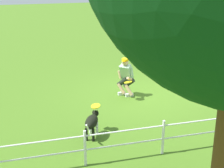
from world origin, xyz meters
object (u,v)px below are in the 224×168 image
Objects in this scene: frisbee_flying at (96,106)px; frisbee_held at (128,82)px; person at (126,76)px; dog at (92,122)px.

frisbee_flying is 0.92× the size of frisbee_held.
frisbee_held is (-1.47, -1.81, -0.09)m from frisbee_flying.
person is 2.99m from dog.
frisbee_flying is (-0.16, -0.27, 0.30)m from dog.
frisbee_flying is (1.52, 2.19, 0.01)m from person.
dog is at bearing 59.12° from frisbee_flying.
dog is 3.75× the size of frisbee_held.
dog is (1.68, 2.46, -0.29)m from person.
person is 4.97× the size of frisbee_held.
frisbee_flying is at bearing 50.88° from frisbee_held.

